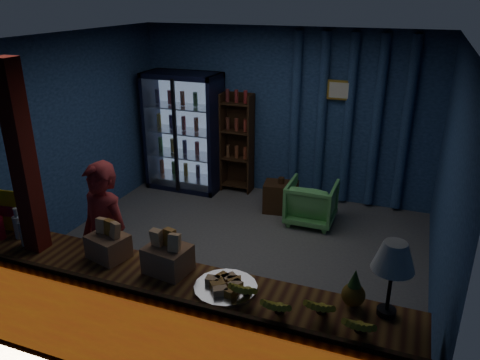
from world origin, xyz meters
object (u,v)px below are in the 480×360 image
object	(u,v)px
green_chair	(311,202)
table_lamp	(394,259)
shopkeeper	(106,242)
pastry_tray	(226,286)

from	to	relation	value
green_chair	table_lamp	bearing A→B (deg)	111.22
green_chair	table_lamp	distance (m)	3.45
shopkeeper	green_chair	bearing A→B (deg)	76.41
green_chair	table_lamp	size ratio (longest dim) A/B	1.18
green_chair	pastry_tray	distance (m)	3.25
pastry_tray	table_lamp	size ratio (longest dim) A/B	0.85
shopkeeper	table_lamp	size ratio (longest dim) A/B	2.83
pastry_tray	shopkeeper	bearing A→B (deg)	161.89
shopkeeper	pastry_tray	bearing A→B (deg)	-3.89
table_lamp	pastry_tray	bearing A→B (deg)	-173.67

